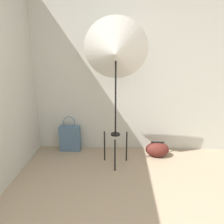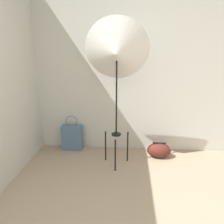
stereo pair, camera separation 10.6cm
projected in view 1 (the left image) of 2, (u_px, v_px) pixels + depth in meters
name	position (u px, v px, depth m)	size (l,w,h in m)	color
wall_back	(122.00, 69.00, 3.33)	(8.00, 0.05, 2.60)	beige
photo_umbrella	(116.00, 53.00, 2.73)	(0.83, 0.45, 1.99)	black
tote_bag	(70.00, 138.00, 3.54)	(0.33, 0.14, 0.58)	slate
duffel_bag	(157.00, 149.00, 3.36)	(0.36, 0.23, 0.24)	#5B231E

